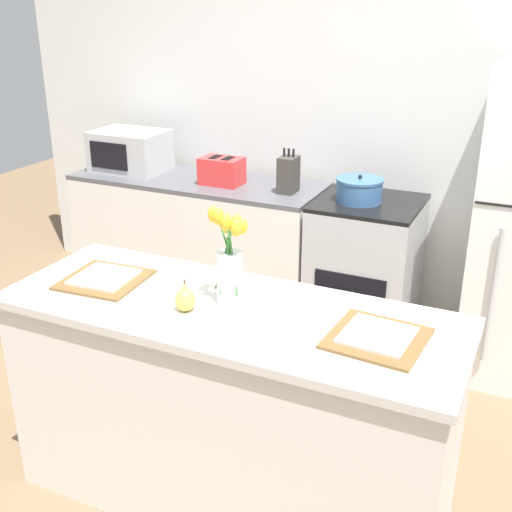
{
  "coord_description": "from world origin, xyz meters",
  "views": [
    {
      "loc": [
        1.02,
        -1.93,
        2.02
      ],
      "look_at": [
        0.0,
        0.25,
        1.03
      ],
      "focal_mm": 45.0,
      "sensor_mm": 36.0,
      "label": 1
    }
  ],
  "objects_px": {
    "stove_range": "(364,272)",
    "cooking_pot": "(359,190)",
    "toaster": "(222,171)",
    "knife_block": "(288,174)",
    "microwave": "(130,151)",
    "plate_setting_left": "(104,279)",
    "flower_vase": "(229,261)",
    "pear_figurine": "(185,298)",
    "plate_setting_right": "(377,337)"
  },
  "relations": [
    {
      "from": "pear_figurine",
      "to": "microwave",
      "type": "relative_size",
      "value": 0.27
    },
    {
      "from": "cooking_pot",
      "to": "microwave",
      "type": "xyz_separation_m",
      "value": [
        -1.62,
        0.03,
        0.07
      ]
    },
    {
      "from": "microwave",
      "to": "knife_block",
      "type": "height_order",
      "value": "same"
    },
    {
      "from": "stove_range",
      "to": "plate_setting_right",
      "type": "height_order",
      "value": "plate_setting_right"
    },
    {
      "from": "plate_setting_right",
      "to": "knife_block",
      "type": "height_order",
      "value": "knife_block"
    },
    {
      "from": "toaster",
      "to": "knife_block",
      "type": "relative_size",
      "value": 1.04
    },
    {
      "from": "stove_range",
      "to": "knife_block",
      "type": "distance_m",
      "value": 0.75
    },
    {
      "from": "plate_setting_right",
      "to": "microwave",
      "type": "relative_size",
      "value": 0.71
    },
    {
      "from": "microwave",
      "to": "knife_block",
      "type": "relative_size",
      "value": 1.78
    },
    {
      "from": "flower_vase",
      "to": "plate_setting_left",
      "type": "height_order",
      "value": "flower_vase"
    },
    {
      "from": "toaster",
      "to": "cooking_pot",
      "type": "distance_m",
      "value": 0.9
    },
    {
      "from": "stove_range",
      "to": "plate_setting_right",
      "type": "relative_size",
      "value": 2.64
    },
    {
      "from": "toaster",
      "to": "microwave",
      "type": "distance_m",
      "value": 0.73
    },
    {
      "from": "plate_setting_right",
      "to": "toaster",
      "type": "bearing_deg",
      "value": 132.55
    },
    {
      "from": "plate_setting_left",
      "to": "plate_setting_right",
      "type": "distance_m",
      "value": 1.16
    },
    {
      "from": "toaster",
      "to": "cooking_pot",
      "type": "relative_size",
      "value": 1.02
    },
    {
      "from": "plate_setting_right",
      "to": "knife_block",
      "type": "distance_m",
      "value": 1.85
    },
    {
      "from": "plate_setting_right",
      "to": "microwave",
      "type": "distance_m",
      "value": 2.69
    },
    {
      "from": "plate_setting_left",
      "to": "toaster",
      "type": "xyz_separation_m",
      "value": [
        -0.27,
        1.56,
        0.06
      ]
    },
    {
      "from": "pear_figurine",
      "to": "plate_setting_right",
      "type": "relative_size",
      "value": 0.38
    },
    {
      "from": "plate_setting_right",
      "to": "knife_block",
      "type": "relative_size",
      "value": 1.27
    },
    {
      "from": "stove_range",
      "to": "plate_setting_right",
      "type": "distance_m",
      "value": 1.74
    },
    {
      "from": "plate_setting_left",
      "to": "toaster",
      "type": "bearing_deg",
      "value": 99.92
    },
    {
      "from": "flower_vase",
      "to": "plate_setting_right",
      "type": "height_order",
      "value": "flower_vase"
    },
    {
      "from": "toaster",
      "to": "microwave",
      "type": "height_order",
      "value": "microwave"
    },
    {
      "from": "flower_vase",
      "to": "knife_block",
      "type": "distance_m",
      "value": 1.58
    },
    {
      "from": "microwave",
      "to": "knife_block",
      "type": "distance_m",
      "value": 1.18
    },
    {
      "from": "plate_setting_left",
      "to": "plate_setting_right",
      "type": "height_order",
      "value": "same"
    },
    {
      "from": "flower_vase",
      "to": "microwave",
      "type": "relative_size",
      "value": 0.83
    },
    {
      "from": "cooking_pot",
      "to": "knife_block",
      "type": "distance_m",
      "value": 0.45
    },
    {
      "from": "toaster",
      "to": "cooking_pot",
      "type": "bearing_deg",
      "value": 0.72
    },
    {
      "from": "toaster",
      "to": "knife_block",
      "type": "bearing_deg",
      "value": 1.13
    },
    {
      "from": "flower_vase",
      "to": "pear_figurine",
      "type": "relative_size",
      "value": 3.09
    },
    {
      "from": "pear_figurine",
      "to": "toaster",
      "type": "relative_size",
      "value": 0.46
    },
    {
      "from": "stove_range",
      "to": "plate_setting_left",
      "type": "relative_size",
      "value": 2.64
    },
    {
      "from": "cooking_pot",
      "to": "plate_setting_right",
      "type": "bearing_deg",
      "value": -71.22
    },
    {
      "from": "flower_vase",
      "to": "toaster",
      "type": "relative_size",
      "value": 1.43
    },
    {
      "from": "plate_setting_left",
      "to": "flower_vase",
      "type": "bearing_deg",
      "value": 3.56
    },
    {
      "from": "pear_figurine",
      "to": "flower_vase",
      "type": "bearing_deg",
      "value": 44.74
    },
    {
      "from": "plate_setting_right",
      "to": "flower_vase",
      "type": "bearing_deg",
      "value": 176.56
    },
    {
      "from": "stove_range",
      "to": "cooking_pot",
      "type": "distance_m",
      "value": 0.52
    },
    {
      "from": "stove_range",
      "to": "pear_figurine",
      "type": "relative_size",
      "value": 6.98
    },
    {
      "from": "cooking_pot",
      "to": "knife_block",
      "type": "xyz_separation_m",
      "value": [
        -0.45,
        -0.0,
        0.04
      ]
    },
    {
      "from": "pear_figurine",
      "to": "plate_setting_right",
      "type": "bearing_deg",
      "value": 7.0
    },
    {
      "from": "flower_vase",
      "to": "plate_setting_right",
      "type": "distance_m",
      "value": 0.61
    },
    {
      "from": "stove_range",
      "to": "cooking_pot",
      "type": "xyz_separation_m",
      "value": [
        -0.05,
        -0.03,
        0.52
      ]
    },
    {
      "from": "stove_range",
      "to": "plate_setting_left",
      "type": "xyz_separation_m",
      "value": [
        -0.68,
        -1.6,
        0.47
      ]
    },
    {
      "from": "toaster",
      "to": "pear_figurine",
      "type": "bearing_deg",
      "value": -66.45
    },
    {
      "from": "stove_range",
      "to": "microwave",
      "type": "height_order",
      "value": "microwave"
    },
    {
      "from": "plate_setting_left",
      "to": "plate_setting_right",
      "type": "bearing_deg",
      "value": 0.0
    }
  ]
}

